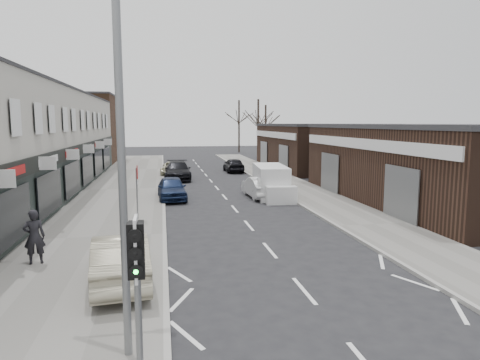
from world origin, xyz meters
name	(u,v)px	position (x,y,z in m)	size (l,w,h in m)	color
ground	(331,322)	(0.00, 0.00, 0.00)	(160.00, 160.00, 0.00)	black
pavement_left	(123,190)	(-6.75, 22.00, 0.06)	(5.50, 64.00, 0.12)	slate
pavement_right	(291,185)	(5.75, 22.00, 0.06)	(3.50, 64.00, 0.12)	slate
shop_terrace_left	(6,143)	(-13.50, 19.50, 3.55)	(8.00, 41.00, 7.10)	#BAB5AA
brick_block_far	(81,130)	(-13.50, 45.00, 4.00)	(8.00, 10.00, 8.00)	#4C3320
right_unit_near	(437,165)	(12.50, 14.00, 2.25)	(10.00, 18.00, 4.50)	#342117
right_unit_far	(319,147)	(12.50, 34.00, 2.25)	(10.00, 16.00, 4.50)	#342117
tree_far_a	(258,158)	(9.00, 48.00, 0.00)	(3.60, 3.60, 8.00)	#382D26
tree_far_b	(265,155)	(11.50, 54.00, 0.00)	(3.60, 3.60, 7.50)	#382D26
tree_far_c	(239,152)	(8.50, 60.00, 0.00)	(3.60, 3.60, 8.50)	#382D26
traffic_light	(137,263)	(-4.40, -2.02, 2.41)	(0.28, 0.60, 3.10)	slate
street_lamp	(130,132)	(-4.53, -0.80, 4.62)	(2.23, 0.22, 8.00)	slate
warning_sign	(137,177)	(-5.16, 12.00, 2.20)	(0.12, 0.80, 2.70)	slate
white_van	(271,182)	(2.97, 17.38, 0.97)	(2.27, 5.42, 2.05)	white
sedan_on_pavement	(121,258)	(-5.21, 3.32, 0.85)	(1.54, 4.42, 1.46)	#A19A81
pedestrian	(34,237)	(-8.19, 5.57, 1.04)	(0.67, 0.44, 1.85)	black
parked_car_left_a	(172,188)	(-3.40, 17.70, 0.72)	(1.70, 4.22, 1.44)	#131F3E
parked_car_left_b	(178,171)	(-2.68, 27.29, 0.77)	(2.15, 5.29, 1.54)	black
parked_car_left_c	(173,168)	(-3.04, 30.66, 0.61)	(2.04, 4.42, 1.23)	#B2AD8E
parked_car_right_a	(259,187)	(2.20, 17.48, 0.68)	(1.44, 4.12, 1.36)	silver
parked_car_right_b	(234,165)	(2.94, 32.04, 0.70)	(1.65, 4.09, 1.39)	black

